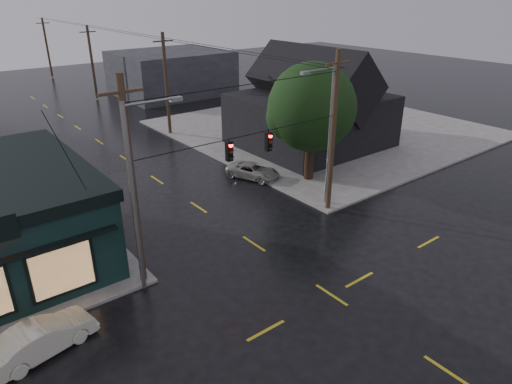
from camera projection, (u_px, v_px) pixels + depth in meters
ground_plane at (331, 295)px, 21.56m from camera, size 160.00×160.00×0.00m
sidewalk_ne at (324, 128)px, 47.16m from camera, size 28.00×28.00×0.15m
ne_building at (312, 97)px, 40.40m from camera, size 12.60×11.60×8.75m
corner_tree at (312, 107)px, 32.26m from camera, size 6.35×6.35×8.61m
utility_pole_nw at (144, 281)px, 22.59m from camera, size 2.00×0.32×10.15m
utility_pole_ne at (328, 210)px, 29.89m from camera, size 2.00×0.32×10.15m
utility_pole_far_a at (170, 134)px, 45.36m from camera, size 2.00×0.32×9.65m
utility_pole_far_b at (97, 99)px, 59.75m from camera, size 2.00×0.32×9.15m
utility_pole_far_c at (53, 78)px, 74.15m from camera, size 2.00×0.32×9.15m
span_signal_assembly at (249, 146)px, 23.97m from camera, size 13.00×0.48×1.23m
streetlight_nw at (145, 290)px, 21.92m from camera, size 5.40×0.30×9.15m
streetlight_ne at (325, 204)px, 30.68m from camera, size 5.40×0.30×9.15m
bg_building_east at (171, 73)px, 61.79m from camera, size 14.00×12.00×5.60m
sedan_cream at (42, 338)px, 17.93m from camera, size 4.35×2.26×1.37m
suv_silver at (253, 171)px, 34.67m from camera, size 3.33×4.52×1.14m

